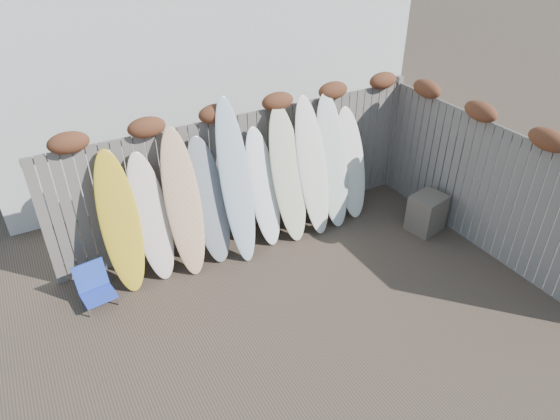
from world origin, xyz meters
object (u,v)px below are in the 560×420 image
beach_chair (95,286)px  wooden_crate (427,213)px  lattice_panel (444,172)px  surfboard_0 (120,223)px

beach_chair → wooden_crate: wooden_crate is taller
wooden_crate → lattice_panel: lattice_panel is taller
lattice_panel → surfboard_0: (-5.10, 0.87, 0.14)m
wooden_crate → beach_chair: bearing=170.4°
beach_chair → surfboard_0: size_ratio=0.28×
lattice_panel → surfboard_0: bearing=164.4°
lattice_panel → surfboard_0: size_ratio=0.83×
lattice_panel → beach_chair: bearing=167.7°
beach_chair → wooden_crate: bearing=-9.6°
beach_chair → surfboard_0: (0.53, 0.23, 0.72)m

